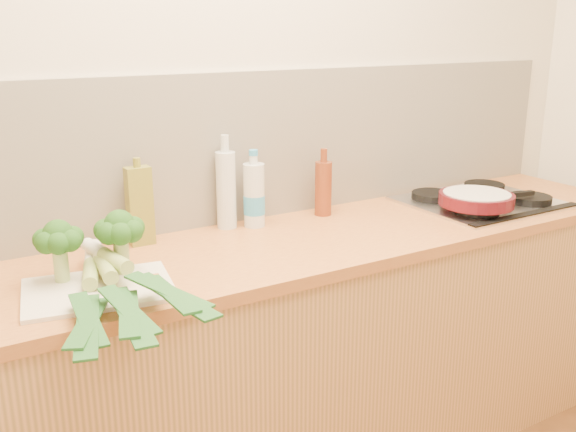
# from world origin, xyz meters

# --- Properties ---
(room_shell) EXTENTS (3.50, 3.50, 3.50)m
(room_shell) POSITION_xyz_m (0.00, 1.49, 1.17)
(room_shell) COLOR beige
(room_shell) RESTS_ON ground
(counter) EXTENTS (3.20, 0.62, 0.90)m
(counter) POSITION_xyz_m (0.00, 1.20, 0.45)
(counter) COLOR tan
(counter) RESTS_ON ground
(gas_hob) EXTENTS (0.58, 0.50, 0.04)m
(gas_hob) POSITION_xyz_m (1.02, 1.20, 0.91)
(gas_hob) COLOR silver
(gas_hob) RESTS_ON counter
(chopping_board) EXTENTS (0.43, 0.35, 0.01)m
(chopping_board) POSITION_xyz_m (-0.56, 1.09, 0.91)
(chopping_board) COLOR white
(chopping_board) RESTS_ON counter
(broccoli_left) EXTENTS (0.13, 0.14, 0.18)m
(broccoli_left) POSITION_xyz_m (-0.63, 1.19, 1.03)
(broccoli_left) COLOR #99B368
(broccoli_left) RESTS_ON chopping_board
(broccoli_right) EXTENTS (0.14, 0.14, 0.19)m
(broccoli_right) POSITION_xyz_m (-0.46, 1.17, 1.04)
(broccoli_right) COLOR #99B368
(broccoli_right) RESTS_ON chopping_board
(leek_front) EXTENTS (0.24, 0.69, 0.04)m
(leek_front) POSITION_xyz_m (-0.58, 1.08, 0.94)
(leek_front) COLOR white
(leek_front) RESTS_ON chopping_board
(leek_mid) EXTENTS (0.14, 0.71, 0.04)m
(leek_mid) POSITION_xyz_m (-0.53, 1.05, 0.95)
(leek_mid) COLOR white
(leek_mid) RESTS_ON chopping_board
(leek_back) EXTENTS (0.17, 0.67, 0.04)m
(leek_back) POSITION_xyz_m (-0.49, 1.04, 0.97)
(leek_back) COLOR white
(leek_back) RESTS_ON chopping_board
(skillet) EXTENTS (0.41, 0.28, 0.05)m
(skillet) POSITION_xyz_m (0.88, 1.09, 0.96)
(skillet) COLOR #470B13
(skillet) RESTS_ON gas_hob
(oil_tin) EXTENTS (0.08, 0.05, 0.29)m
(oil_tin) POSITION_xyz_m (-0.32, 1.42, 1.03)
(oil_tin) COLOR olive
(oil_tin) RESTS_ON counter
(glass_bottle) EXTENTS (0.07, 0.07, 0.33)m
(glass_bottle) POSITION_xyz_m (-0.00, 1.44, 1.04)
(glass_bottle) COLOR silver
(glass_bottle) RESTS_ON counter
(amber_bottle) EXTENTS (0.06, 0.06, 0.26)m
(amber_bottle) POSITION_xyz_m (0.38, 1.39, 1.01)
(amber_bottle) COLOR maroon
(amber_bottle) RESTS_ON counter
(water_bottle) EXTENTS (0.08, 0.08, 0.26)m
(water_bottle) POSITION_xyz_m (0.09, 1.40, 1.01)
(water_bottle) COLOR silver
(water_bottle) RESTS_ON counter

